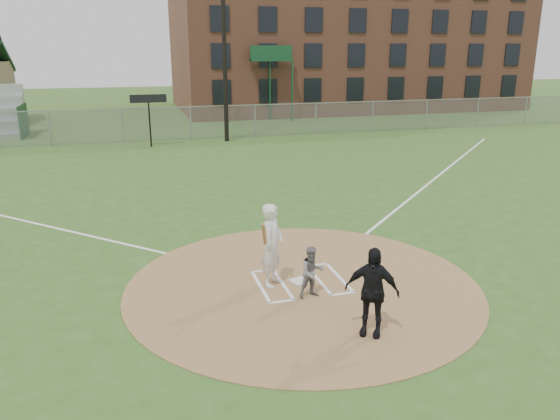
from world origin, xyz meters
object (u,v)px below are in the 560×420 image
object	(u,v)px
home_plate	(300,281)
batter_at_plate	(272,245)
catcher	(312,272)
umpire	(372,291)

from	to	relation	value
home_plate	batter_at_plate	bearing A→B (deg)	177.75
catcher	home_plate	bearing A→B (deg)	83.69
umpire	batter_at_plate	world-z (taller)	batter_at_plate
home_plate	catcher	distance (m)	1.04
umpire	batter_at_plate	size ratio (longest dim) A/B	0.91
home_plate	batter_at_plate	xyz separation A→B (m)	(-0.68, 0.03, 0.99)
catcher	batter_at_plate	world-z (taller)	batter_at_plate
home_plate	catcher	world-z (taller)	catcher
umpire	batter_at_plate	bearing A→B (deg)	147.78
home_plate	umpire	size ratio (longest dim) A/B	0.23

